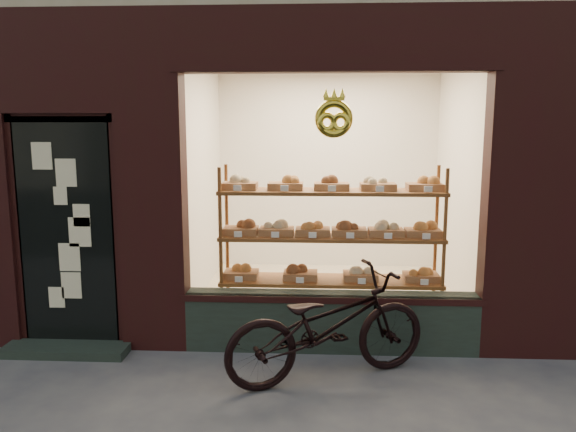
{
  "coord_description": "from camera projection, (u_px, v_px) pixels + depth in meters",
  "views": [
    {
      "loc": [
        0.32,
        -2.91,
        2.12
      ],
      "look_at": [
        0.05,
        2.0,
        1.3
      ],
      "focal_mm": 35.0,
      "sensor_mm": 36.0,
      "label": 1
    }
  ],
  "objects": [
    {
      "name": "display_shelf",
      "position": [
        331.0,
        248.0,
        5.58
      ],
      "size": [
        2.2,
        0.45,
        1.7
      ],
      "color": "brown",
      "rests_on": "ground"
    },
    {
      "name": "bicycle",
      "position": [
        328.0,
        326.0,
        4.62
      ],
      "size": [
        1.87,
        1.27,
        0.93
      ],
      "primitive_type": "imported",
      "rotation": [
        0.0,
        0.0,
        1.98
      ],
      "color": "black",
      "rests_on": "ground"
    }
  ]
}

